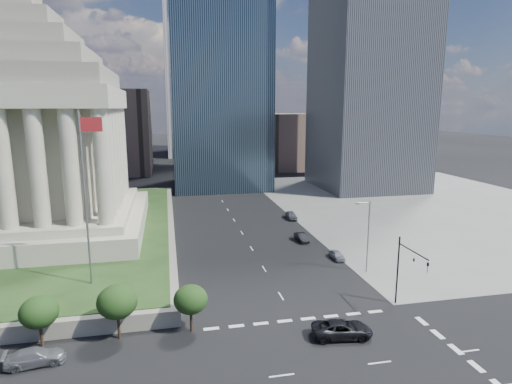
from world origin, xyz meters
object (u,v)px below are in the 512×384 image
object	(u,v)px
pickup_truck	(342,329)
parked_sedan_far	(291,215)
flagpole	(86,190)
parked_sedan_near	(337,255)
suv_grey	(35,357)
street_lamp_north	(367,232)
war_memorial	(27,113)
traffic_signal_ne	(407,266)
parked_sedan_mid	(301,237)

from	to	relation	value
pickup_truck	parked_sedan_far	xyz separation A→B (m)	(8.05, 44.73, -0.06)
flagpole	pickup_truck	bearing A→B (deg)	-29.37
parked_sedan_near	suv_grey	bearing A→B (deg)	-152.31
pickup_truck	parked_sedan_near	size ratio (longest dim) A/B	1.62
street_lamp_north	parked_sedan_far	size ratio (longest dim) A/B	2.22
flagpole	parked_sedan_far	bearing A→B (deg)	42.47
war_memorial	parked_sedan_far	world-z (taller)	war_memorial
parked_sedan_far	street_lamp_north	bearing A→B (deg)	-84.50
street_lamp_north	parked_sedan_near	world-z (taller)	street_lamp_north
flagpole	street_lamp_north	distance (m)	35.95
parked_sedan_near	parked_sedan_far	bearing A→B (deg)	89.31
traffic_signal_ne	pickup_truck	bearing A→B (deg)	-156.57
flagpole	parked_sedan_near	size ratio (longest dim) A/B	5.44
traffic_signal_ne	pickup_truck	world-z (taller)	traffic_signal_ne
street_lamp_north	pickup_truck	bearing A→B (deg)	-122.97
war_memorial	flagpole	bearing A→B (deg)	-63.11
traffic_signal_ne	parked_sedan_far	world-z (taller)	traffic_signal_ne
war_memorial	parked_sedan_near	distance (m)	52.96
war_memorial	street_lamp_north	xyz separation A→B (m)	(47.33, -23.00, -15.74)
flagpole	parked_sedan_near	bearing A→B (deg)	11.20
flagpole	parked_sedan_near	xyz separation A→B (m)	(33.33, 6.60, -12.49)
suv_grey	parked_sedan_mid	world-z (taller)	suv_grey
pickup_truck	parked_sedan_far	world-z (taller)	pickup_truck
traffic_signal_ne	parked_sedan_near	distance (m)	17.55
pickup_truck	parked_sedan_near	bearing A→B (deg)	-13.54
flagpole	pickup_truck	world-z (taller)	flagpole
pickup_truck	parked_sedan_far	bearing A→B (deg)	-2.61
street_lamp_north	suv_grey	distance (m)	40.90
street_lamp_north	parked_sedan_far	world-z (taller)	street_lamp_north
flagpole	parked_sedan_mid	world-z (taller)	flagpole
pickup_truck	parked_sedan_near	world-z (taller)	pickup_truck
war_memorial	pickup_truck	bearing A→B (deg)	-45.59
war_memorial	traffic_signal_ne	xyz separation A→B (m)	(46.50, -34.30, -16.15)
parked_sedan_far	parked_sedan_near	bearing A→B (deg)	-88.04
flagpole	parked_sedan_mid	distance (m)	36.91
war_memorial	parked_sedan_mid	size ratio (longest dim) A/B	9.54
traffic_signal_ne	parked_sedan_near	xyz separation A→B (m)	(-1.00, 16.90, -4.62)
street_lamp_north	parked_sedan_mid	distance (m)	16.43
pickup_truck	street_lamp_north	bearing A→B (deg)	-25.38
traffic_signal_ne	street_lamp_north	size ratio (longest dim) A/B	0.80
war_memorial	street_lamp_north	bearing A→B (deg)	-25.92
traffic_signal_ne	street_lamp_north	world-z (taller)	street_lamp_north
war_memorial	parked_sedan_mid	world-z (taller)	war_memorial
flagpole	parked_sedan_far	distance (m)	46.84
flagpole	pickup_truck	size ratio (longest dim) A/B	3.37
war_memorial	pickup_truck	world-z (taller)	war_memorial
war_memorial	parked_sedan_mid	distance (m)	48.39
pickup_truck	suv_grey	world-z (taller)	pickup_truck
war_memorial	parked_sedan_near	bearing A→B (deg)	-20.93
parked_sedan_mid	parked_sedan_far	xyz separation A→B (m)	(2.50, 14.47, 0.10)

